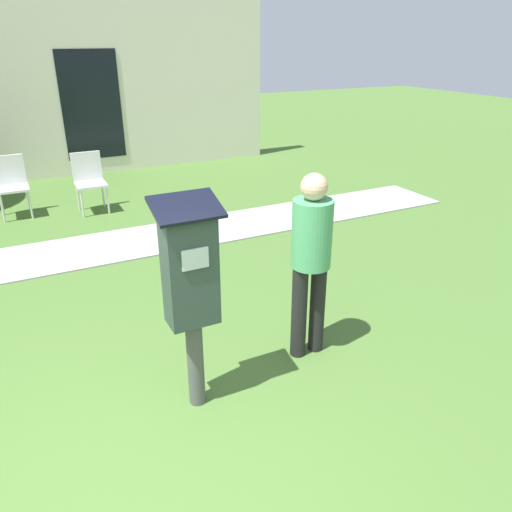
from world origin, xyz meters
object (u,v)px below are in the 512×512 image
Objects in this scene: parking_meter at (191,280)px; outdoor_chair_right at (89,177)px; outdoor_chair_middle at (11,181)px; person_standing at (311,253)px.

parking_meter is 1.77× the size of outdoor_chair_right.
outdoor_chair_middle and outdoor_chair_right have the same top height.
parking_meter reaches higher than outdoor_chair_middle.
person_standing is at bearing 9.84° from parking_meter.
parking_meter is 1.01× the size of person_standing.
outdoor_chair_middle is at bearing 100.19° from parking_meter.
parking_meter is 4.98m from outdoor_chair_right.
outdoor_chair_right is (-0.95, 4.77, -0.40)m from person_standing.
outdoor_chair_right is at bearing -2.58° from outdoor_chair_middle.
outdoor_chair_middle is 1.11m from outdoor_chair_right.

